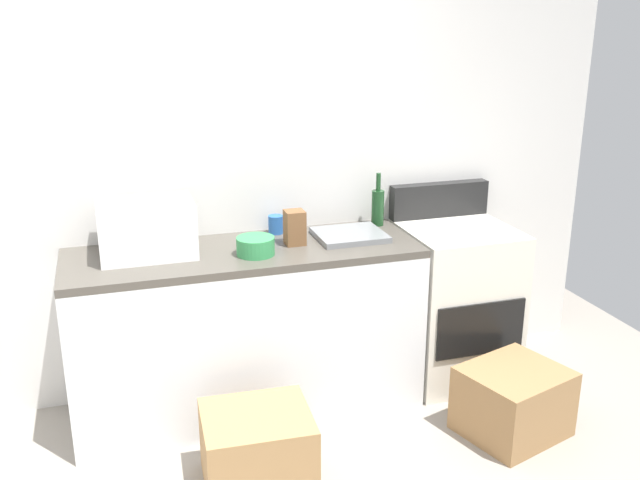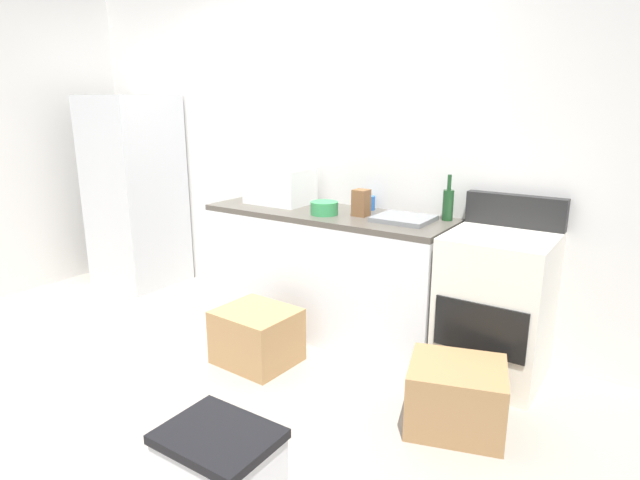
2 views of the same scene
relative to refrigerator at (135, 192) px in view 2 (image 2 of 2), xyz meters
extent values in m
plane|color=gray|center=(1.75, -1.15, -0.85)|extent=(6.00, 6.00, 0.00)
cube|color=silver|center=(1.75, 0.40, 0.45)|extent=(5.00, 0.10, 2.60)
cube|color=silver|center=(2.05, 0.05, -0.42)|extent=(1.80, 0.60, 0.86)
cube|color=#4C473F|center=(2.05, 0.05, 0.03)|extent=(1.80, 0.60, 0.04)
cube|color=silver|center=(0.00, 0.00, 0.00)|extent=(0.68, 0.66, 1.70)
cube|color=silver|center=(3.27, 0.05, -0.40)|extent=(0.60, 0.60, 0.90)
cube|color=black|center=(3.27, -0.25, -0.43)|extent=(0.52, 0.02, 0.30)
cube|color=black|center=(3.27, 0.31, 0.15)|extent=(0.60, 0.08, 0.20)
cube|color=white|center=(1.58, 0.12, 0.18)|extent=(0.46, 0.34, 0.27)
cube|color=slate|center=(2.63, 0.07, 0.06)|extent=(0.36, 0.32, 0.03)
cylinder|color=#193F1E|center=(2.86, 0.25, 0.15)|extent=(0.07, 0.07, 0.20)
cylinder|color=#193F1E|center=(2.86, 0.25, 0.30)|extent=(0.03, 0.03, 0.10)
cylinder|color=#2659A5|center=(2.27, 0.27, 0.10)|extent=(0.08, 0.08, 0.10)
cube|color=brown|center=(2.32, 0.06, 0.14)|extent=(0.10, 0.10, 0.18)
cylinder|color=#338C4C|center=(2.09, -0.05, 0.09)|extent=(0.19, 0.19, 0.09)
cube|color=#A37A4C|center=(1.95, -0.63, -0.67)|extent=(0.50, 0.45, 0.36)
cube|color=olive|center=(3.28, -0.60, -0.68)|extent=(0.59, 0.55, 0.35)
cube|color=silver|center=(2.69, -1.72, -0.68)|extent=(0.44, 0.34, 0.34)
cube|color=black|center=(2.69, -1.72, -0.49)|extent=(0.46, 0.36, 0.04)
camera|label=1|loc=(1.40, -3.31, 1.20)|focal=39.62mm
camera|label=2|loc=(4.05, -3.03, 0.81)|focal=29.74mm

